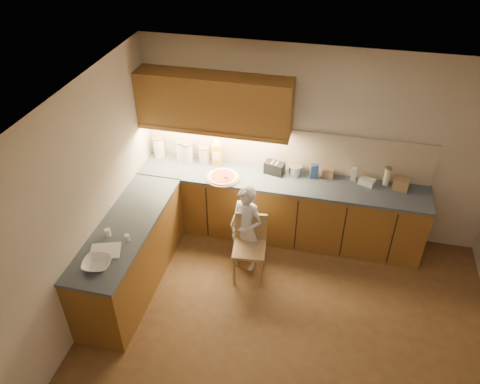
{
  "coord_description": "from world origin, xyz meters",
  "views": [
    {
      "loc": [
        0.24,
        -3.28,
        4.33
      ],
      "look_at": [
        -0.8,
        1.2,
        1.0
      ],
      "focal_mm": 35.0,
      "sensor_mm": 36.0,
      "label": 1
    }
  ],
  "objects_px": {
    "pizza_on_board": "(223,177)",
    "child": "(246,229)",
    "wooden_chair": "(250,242)",
    "oil_jug": "(217,154)",
    "toaster": "(274,168)"
  },
  "relations": [
    {
      "from": "child",
      "to": "oil_jug",
      "type": "xyz_separation_m",
      "value": [
        -0.59,
        0.85,
        0.49
      ]
    },
    {
      "from": "pizza_on_board",
      "to": "child",
      "type": "bearing_deg",
      "value": -51.54
    },
    {
      "from": "pizza_on_board",
      "to": "oil_jug",
      "type": "bearing_deg",
      "value": 117.11
    },
    {
      "from": "oil_jug",
      "to": "toaster",
      "type": "height_order",
      "value": "oil_jug"
    },
    {
      "from": "pizza_on_board",
      "to": "wooden_chair",
      "type": "height_order",
      "value": "pizza_on_board"
    },
    {
      "from": "pizza_on_board",
      "to": "wooden_chair",
      "type": "relative_size",
      "value": 0.52
    },
    {
      "from": "child",
      "to": "wooden_chair",
      "type": "distance_m",
      "value": 0.18
    },
    {
      "from": "oil_jug",
      "to": "toaster",
      "type": "relative_size",
      "value": 1.31
    },
    {
      "from": "pizza_on_board",
      "to": "toaster",
      "type": "height_order",
      "value": "pizza_on_board"
    },
    {
      "from": "child",
      "to": "pizza_on_board",
      "type": "bearing_deg",
      "value": 149.89
    },
    {
      "from": "child",
      "to": "toaster",
      "type": "distance_m",
      "value": 0.93
    },
    {
      "from": "child",
      "to": "toaster",
      "type": "bearing_deg",
      "value": 98.09
    },
    {
      "from": "pizza_on_board",
      "to": "child",
      "type": "height_order",
      "value": "child"
    },
    {
      "from": "oil_jug",
      "to": "toaster",
      "type": "bearing_deg",
      "value": -2.41
    },
    {
      "from": "pizza_on_board",
      "to": "wooden_chair",
      "type": "xyz_separation_m",
      "value": [
        0.51,
        -0.67,
        -0.44
      ]
    }
  ]
}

